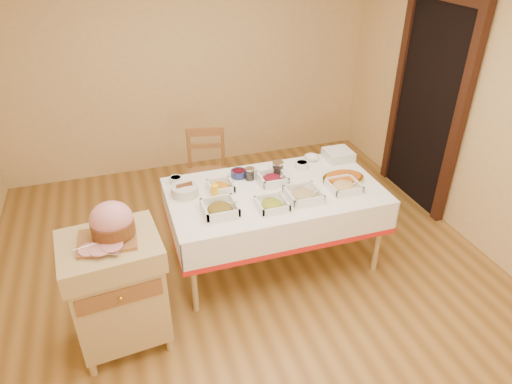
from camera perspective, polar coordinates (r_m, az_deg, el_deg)
room_shell at (r=3.32m, az=-0.52°, el=5.01°), size 5.00×5.00×5.00m
doorway at (r=5.13m, az=20.71°, el=10.34°), size 0.09×1.10×2.20m
dining_table at (r=3.99m, az=2.32°, el=-1.69°), size 1.82×1.02×0.76m
butcher_cart at (r=3.42m, az=-16.94°, el=-11.30°), size 0.70×0.60×0.93m
dining_chair at (r=4.80m, az=-6.08°, el=2.44°), size 0.48×0.47×0.92m
ham_on_board at (r=3.13m, az=-17.66°, el=-3.79°), size 0.40×0.38×0.26m
serving_dish_a at (r=3.60m, az=-4.52°, el=-2.07°), size 0.27×0.27×0.12m
serving_dish_b at (r=3.65m, az=2.02°, el=-1.55°), size 0.23×0.23×0.10m
serving_dish_c at (r=3.78m, az=5.98°, el=-0.33°), size 0.27×0.27×0.11m
serving_dish_d at (r=3.97m, az=10.89°, el=0.76°), size 0.26×0.26×0.10m
serving_dish_e at (r=3.90m, az=-4.42°, el=0.66°), size 0.22×0.21×0.10m
serving_dish_f at (r=4.00m, az=2.07°, el=1.69°), size 0.25×0.24×0.11m
small_bowl_left at (r=4.06m, az=-9.98°, el=1.56°), size 0.11×0.11×0.05m
small_bowl_mid at (r=4.09m, az=-2.18°, el=2.37°), size 0.14×0.14×0.06m
small_bowl_right at (r=4.26m, az=5.76°, el=3.42°), size 0.12×0.12×0.06m
bowl_white_imported at (r=4.15m, az=0.96°, el=2.59°), size 0.17×0.17×0.04m
bowl_small_imported at (r=4.42m, az=6.97°, el=4.25°), size 0.16×0.16×0.04m
preserve_jar_left at (r=4.04m, az=-0.78°, el=2.22°), size 0.09×0.09×0.11m
preserve_jar_right at (r=4.11m, az=2.73°, el=2.87°), size 0.10×0.10×0.13m
mustard_bottle at (r=3.71m, az=-5.21°, el=-0.07°), size 0.06×0.06×0.19m
bread_basket at (r=3.86m, az=-8.89°, el=0.22°), size 0.23×0.23×0.10m
plate_stack at (r=4.47m, az=10.25°, el=4.61°), size 0.25×0.25×0.09m
brass_platter at (r=4.10m, az=10.83°, el=1.69°), size 0.38×0.27×0.05m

